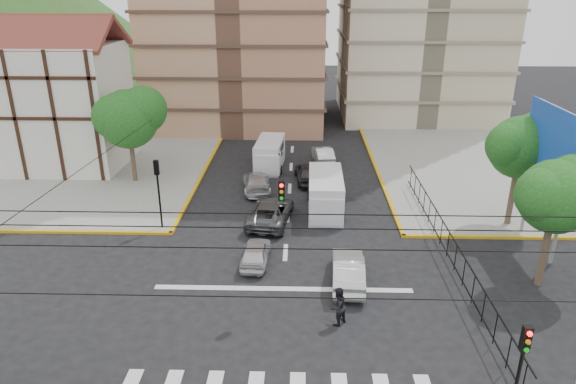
{
  "coord_description": "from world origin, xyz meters",
  "views": [
    {
      "loc": [
        0.85,
        -20.9,
        14.14
      ],
      "look_at": [
        0.16,
        4.33,
        4.0
      ],
      "focal_mm": 32.0,
      "sensor_mm": 36.0,
      "label": 1
    }
  ],
  "objects_px": {
    "traffic_light_se": "(521,364)",
    "car_silver_front_left": "(256,253)",
    "van_left_lane": "(270,155)",
    "pedestrian_crosswalk": "(338,306)",
    "van_right_lane": "(326,196)",
    "traffic_light_nw": "(158,183)",
    "car_white_front_right": "(348,270)"
  },
  "relations": [
    {
      "from": "traffic_light_nw",
      "to": "pedestrian_crosswalk",
      "type": "xyz_separation_m",
      "value": [
        10.33,
        -9.4,
        -2.19
      ]
    },
    {
      "from": "van_left_lane",
      "to": "car_silver_front_left",
      "type": "relative_size",
      "value": 1.47
    },
    {
      "from": "traffic_light_nw",
      "to": "van_left_lane",
      "type": "bearing_deg",
      "value": 62.95
    },
    {
      "from": "van_right_lane",
      "to": "car_silver_front_left",
      "type": "xyz_separation_m",
      "value": [
        -4.08,
        -6.82,
        -0.62
      ]
    },
    {
      "from": "car_silver_front_left",
      "to": "pedestrian_crosswalk",
      "type": "bearing_deg",
      "value": 130.14
    },
    {
      "from": "traffic_light_nw",
      "to": "van_left_lane",
      "type": "distance_m",
      "value": 13.38
    },
    {
      "from": "traffic_light_se",
      "to": "car_silver_front_left",
      "type": "height_order",
      "value": "traffic_light_se"
    },
    {
      "from": "traffic_light_nw",
      "to": "car_white_front_right",
      "type": "xyz_separation_m",
      "value": [
        11.09,
        -5.9,
        -2.37
      ]
    },
    {
      "from": "van_right_lane",
      "to": "car_silver_front_left",
      "type": "bearing_deg",
      "value": -120.02
    },
    {
      "from": "traffic_light_nw",
      "to": "car_white_front_right",
      "type": "relative_size",
      "value": 0.98
    },
    {
      "from": "traffic_light_nw",
      "to": "van_left_lane",
      "type": "relative_size",
      "value": 0.83
    },
    {
      "from": "van_right_lane",
      "to": "van_left_lane",
      "type": "relative_size",
      "value": 1.07
    },
    {
      "from": "traffic_light_se",
      "to": "car_silver_front_left",
      "type": "distance_m",
      "value": 15.14
    },
    {
      "from": "pedestrian_crosswalk",
      "to": "traffic_light_se",
      "type": "bearing_deg",
      "value": 85.74
    },
    {
      "from": "car_white_front_right",
      "to": "car_silver_front_left",
      "type": "bearing_deg",
      "value": -18.48
    },
    {
      "from": "van_left_lane",
      "to": "car_silver_front_left",
      "type": "distance_m",
      "value": 15.78
    },
    {
      "from": "pedestrian_crosswalk",
      "to": "van_right_lane",
      "type": "bearing_deg",
      "value": -134.41
    },
    {
      "from": "traffic_light_se",
      "to": "van_right_lane",
      "type": "bearing_deg",
      "value": 106.05
    },
    {
      "from": "van_right_lane",
      "to": "car_white_front_right",
      "type": "bearing_deg",
      "value": -83.89
    },
    {
      "from": "van_right_lane",
      "to": "car_silver_front_left",
      "type": "height_order",
      "value": "van_right_lane"
    },
    {
      "from": "traffic_light_nw",
      "to": "car_silver_front_left",
      "type": "xyz_separation_m",
      "value": [
        6.21,
        -3.99,
        -2.5
      ]
    },
    {
      "from": "traffic_light_se",
      "to": "car_white_front_right",
      "type": "height_order",
      "value": "traffic_light_se"
    },
    {
      "from": "van_left_lane",
      "to": "pedestrian_crosswalk",
      "type": "distance_m",
      "value": 21.62
    },
    {
      "from": "van_left_lane",
      "to": "car_white_front_right",
      "type": "distance_m",
      "value": 18.41
    },
    {
      "from": "traffic_light_nw",
      "to": "van_left_lane",
      "type": "xyz_separation_m",
      "value": [
        6.02,
        11.79,
        -1.97
      ]
    },
    {
      "from": "traffic_light_nw",
      "to": "traffic_light_se",
      "type": "bearing_deg",
      "value": -45.0
    },
    {
      "from": "traffic_light_se",
      "to": "traffic_light_nw",
      "type": "relative_size",
      "value": 1.0
    },
    {
      "from": "van_left_lane",
      "to": "car_silver_front_left",
      "type": "height_order",
      "value": "van_left_lane"
    },
    {
      "from": "traffic_light_nw",
      "to": "car_silver_front_left",
      "type": "bearing_deg",
      "value": -32.69
    },
    {
      "from": "traffic_light_se",
      "to": "van_right_lane",
      "type": "xyz_separation_m",
      "value": [
        -5.31,
        18.44,
        -1.87
      ]
    },
    {
      "from": "car_silver_front_left",
      "to": "pedestrian_crosswalk",
      "type": "height_order",
      "value": "pedestrian_crosswalk"
    },
    {
      "from": "car_white_front_right",
      "to": "pedestrian_crosswalk",
      "type": "distance_m",
      "value": 3.58
    }
  ]
}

